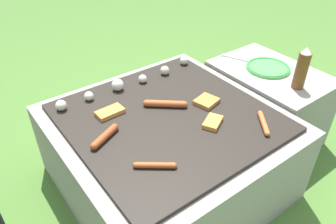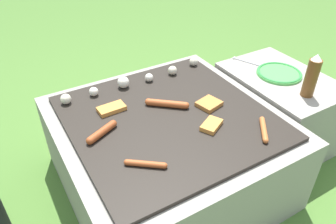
# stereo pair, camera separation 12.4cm
# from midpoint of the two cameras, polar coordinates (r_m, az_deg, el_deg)

# --- Properties ---
(ground_plane) EXTENTS (14.00, 14.00, 0.00)m
(ground_plane) POSITION_cam_midpoint_polar(r_m,az_deg,el_deg) (1.70, -2.13, -12.04)
(ground_plane) COLOR #47702D
(grill) EXTENTS (0.94, 0.94, 0.41)m
(grill) POSITION_cam_midpoint_polar(r_m,az_deg,el_deg) (1.56, -2.30, -6.95)
(grill) COLOR gray
(grill) RESTS_ON ground_plane
(side_ledge) EXTENTS (0.42, 0.61, 0.41)m
(side_ledge) POSITION_cam_midpoint_polar(r_m,az_deg,el_deg) (1.94, 14.85, 1.48)
(side_ledge) COLOR gray
(side_ledge) RESTS_ON ground_plane
(sausage_back_right) EXTENTS (0.15, 0.09, 0.03)m
(sausage_back_right) POSITION_cam_midpoint_polar(r_m,az_deg,el_deg) (1.32, -13.62, -4.25)
(sausage_back_right) COLOR #93421E
(sausage_back_right) RESTS_ON grill
(sausage_front_right) EXTENTS (0.16, 0.14, 0.03)m
(sausage_front_right) POSITION_cam_midpoint_polar(r_m,az_deg,el_deg) (1.47, -2.89, 1.37)
(sausage_front_right) COLOR #A34C23
(sausage_front_right) RESTS_ON grill
(sausage_front_center) EXTENTS (0.11, 0.13, 0.02)m
(sausage_front_center) POSITION_cam_midpoint_polar(r_m,az_deg,el_deg) (1.40, 13.91, -1.96)
(sausage_front_center) COLOR #B7602D
(sausage_front_center) RESTS_ON grill
(sausage_front_left) EXTENTS (0.13, 0.11, 0.02)m
(sausage_front_left) POSITION_cam_midpoint_polar(r_m,az_deg,el_deg) (1.18, -5.35, -9.34)
(sausage_front_left) COLOR #A34C23
(sausage_front_left) RESTS_ON grill
(bread_slice_right) EXTENTS (0.12, 0.10, 0.02)m
(bread_slice_right) POSITION_cam_midpoint_polar(r_m,az_deg,el_deg) (1.37, 5.25, -1.85)
(bread_slice_right) COLOR #D18438
(bread_slice_right) RESTS_ON grill
(bread_slice_center) EXTENTS (0.12, 0.11, 0.02)m
(bread_slice_center) POSITION_cam_midpoint_polar(r_m,az_deg,el_deg) (1.50, 4.39, 1.78)
(bread_slice_center) COLOR #B27033
(bread_slice_center) RESTS_ON grill
(bread_slice_left) EXTENTS (0.12, 0.07, 0.02)m
(bread_slice_left) POSITION_cam_midpoint_polar(r_m,az_deg,el_deg) (1.46, -12.48, -0.10)
(bread_slice_left) COLOR #D18438
(bread_slice_left) RESTS_ON grill
(mushroom_row) EXTENTS (0.76, 0.07, 0.06)m
(mushroom_row) POSITION_cam_midpoint_polar(r_m,az_deg,el_deg) (1.63, -9.31, 5.07)
(mushroom_row) COLOR beige
(mushroom_row) RESTS_ON grill
(plate_colorful) EXTENTS (0.23, 0.23, 0.02)m
(plate_colorful) POSITION_cam_midpoint_polar(r_m,az_deg,el_deg) (1.84, 15.21, 7.44)
(plate_colorful) COLOR #4CB24C
(plate_colorful) RESTS_ON side_ledge
(condiment_bottle) EXTENTS (0.06, 0.06, 0.21)m
(condiment_bottle) POSITION_cam_midpoint_polar(r_m,az_deg,el_deg) (1.67, 20.32, 6.98)
(condiment_bottle) COLOR brown
(condiment_bottle) RESTS_ON side_ledge
(fork_utensil) EXTENTS (0.09, 0.17, 0.01)m
(fork_utensil) POSITION_cam_midpoint_polar(r_m,az_deg,el_deg) (1.92, 9.64, 9.22)
(fork_utensil) COLOR silver
(fork_utensil) RESTS_ON side_ledge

